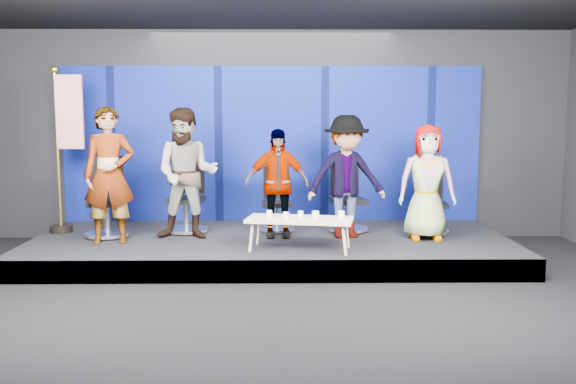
# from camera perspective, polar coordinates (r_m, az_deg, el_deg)

# --- Properties ---
(ground) EXTENTS (10.00, 10.00, 0.00)m
(ground) POSITION_cam_1_polar(r_m,az_deg,el_deg) (7.21, -1.75, -10.26)
(ground) COLOR black
(ground) RESTS_ON ground
(room_walls) EXTENTS (10.02, 8.02, 3.51)m
(room_walls) POSITION_cam_1_polar(r_m,az_deg,el_deg) (6.88, -1.83, 9.42)
(room_walls) COLOR black
(room_walls) RESTS_ON ground
(riser) EXTENTS (7.00, 3.00, 0.30)m
(riser) POSITION_cam_1_polar(r_m,az_deg,el_deg) (9.59, -1.51, -4.89)
(riser) COLOR black
(riser) RESTS_ON ground
(backdrop) EXTENTS (7.00, 0.08, 2.60)m
(backdrop) POSITION_cam_1_polar(r_m,az_deg,el_deg) (10.84, -1.44, 4.26)
(backdrop) COLOR navy
(backdrop) RESTS_ON riser
(chair_a) EXTENTS (0.78, 0.78, 1.19)m
(chair_a) POSITION_cam_1_polar(r_m,az_deg,el_deg) (9.92, -15.79, -1.57)
(chair_a) COLOR silver
(chair_a) RESTS_ON riser
(panelist_a) EXTENTS (0.77, 0.58, 1.93)m
(panelist_a) POSITION_cam_1_polar(r_m,az_deg,el_deg) (9.35, -15.60, 1.45)
(panelist_a) COLOR black
(panelist_a) RESTS_ON riser
(chair_b) EXTENTS (0.70, 0.70, 1.18)m
(chair_b) POSITION_cam_1_polar(r_m,az_deg,el_deg) (10.02, -8.97, -1.32)
(chair_b) COLOR silver
(chair_b) RESTS_ON riser
(panelist_b) EXTENTS (0.97, 0.77, 1.91)m
(panelist_b) POSITION_cam_1_polar(r_m,az_deg,el_deg) (9.44, -8.97, 1.62)
(panelist_b) COLOR black
(panelist_b) RESTS_ON riser
(chair_c) EXTENTS (0.58, 0.58, 0.99)m
(chair_c) POSITION_cam_1_polar(r_m,az_deg,el_deg) (10.00, -1.00, -1.61)
(chair_c) COLOR silver
(chair_c) RESTS_ON riser
(panelist_c) EXTENTS (0.96, 0.44, 1.60)m
(panelist_c) POSITION_cam_1_polar(r_m,az_deg,el_deg) (9.44, -1.00, 0.77)
(panelist_c) COLOR black
(panelist_c) RESTS_ON riser
(chair_d) EXTENTS (0.73, 0.73, 1.11)m
(chair_d) POSITION_cam_1_polar(r_m,az_deg,el_deg) (10.02, 5.31, -1.39)
(chair_d) COLOR silver
(chair_d) RESTS_ON riser
(panelist_d) EXTENTS (1.26, 0.86, 1.80)m
(panelist_d) POSITION_cam_1_polar(r_m,az_deg,el_deg) (9.45, 5.21, 1.36)
(panelist_d) COLOR black
(panelist_d) RESTS_ON riser
(chair_e) EXTENTS (0.62, 0.62, 1.03)m
(chair_e) POSITION_cam_1_polar(r_m,az_deg,el_deg) (10.04, 12.52, -1.66)
(chair_e) COLOR silver
(chair_e) RESTS_ON riser
(panelist_e) EXTENTS (0.85, 0.59, 1.67)m
(panelist_e) POSITION_cam_1_polar(r_m,az_deg,el_deg) (9.48, 12.24, 0.85)
(panelist_e) COLOR black
(panelist_e) RESTS_ON riser
(coffee_table) EXTENTS (1.50, 0.84, 0.43)m
(coffee_table) POSITION_cam_1_polar(r_m,az_deg,el_deg) (8.62, 1.06, -2.56)
(coffee_table) COLOR tan
(coffee_table) RESTS_ON riser
(mug_a) EXTENTS (0.08, 0.08, 0.09)m
(mug_a) POSITION_cam_1_polar(r_m,az_deg,el_deg) (8.69, -1.68, -1.94)
(mug_a) COLOR white
(mug_a) RESTS_ON coffee_table
(mug_b) EXTENTS (0.08, 0.08, 0.09)m
(mug_b) POSITION_cam_1_polar(r_m,az_deg,el_deg) (8.53, -0.17, -2.10)
(mug_b) COLOR white
(mug_b) RESTS_ON coffee_table
(mug_c) EXTENTS (0.07, 0.07, 0.09)m
(mug_c) POSITION_cam_1_polar(r_m,az_deg,el_deg) (8.66, 1.13, -1.98)
(mug_c) COLOR white
(mug_c) RESTS_ON coffee_table
(mug_d) EXTENTS (0.09, 0.09, 0.11)m
(mug_d) POSITION_cam_1_polar(r_m,az_deg,el_deg) (8.54, 2.46, -2.05)
(mug_d) COLOR white
(mug_d) RESTS_ON coffee_table
(mug_e) EXTENTS (0.09, 0.09, 0.10)m
(mug_e) POSITION_cam_1_polar(r_m,az_deg,el_deg) (8.60, 4.75, -2.02)
(mug_e) COLOR white
(mug_e) RESTS_ON coffee_table
(flag_stand) EXTENTS (0.58, 0.34, 2.54)m
(flag_stand) POSITION_cam_1_polar(r_m,az_deg,el_deg) (10.32, -19.16, 3.94)
(flag_stand) COLOR black
(flag_stand) RESTS_ON riser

